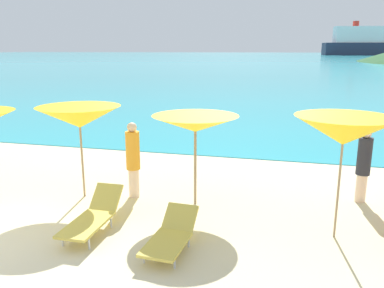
% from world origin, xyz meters
% --- Properties ---
extents(ground_plane, '(50.00, 100.00, 0.30)m').
position_xyz_m(ground_plane, '(0.00, 10.00, -0.15)').
color(ground_plane, beige).
extents(ocean_water, '(650.00, 440.00, 0.02)m').
position_xyz_m(ocean_water, '(0.00, 226.98, 0.01)').
color(ocean_water, '#2DADBC').
rests_on(ocean_water, ground_plane).
extents(umbrella_5, '(1.92, 1.92, 2.13)m').
position_xyz_m(umbrella_5, '(1.20, 2.82, 1.88)').
color(umbrella_5, '#9E7F59').
rests_on(umbrella_5, ground_plane).
extents(umbrella_6, '(2.05, 2.05, 2.00)m').
position_xyz_m(umbrella_6, '(3.82, 3.02, 1.81)').
color(umbrella_6, '#9E7F59').
rests_on(umbrella_6, ground_plane).
extents(umbrella_7, '(1.76, 1.76, 2.25)m').
position_xyz_m(umbrella_7, '(6.68, 2.11, 1.99)').
color(umbrella_7, '#9E7F59').
rests_on(umbrella_7, ground_plane).
extents(lounge_chair_3, '(0.60, 1.69, 0.69)m').
position_xyz_m(lounge_chair_3, '(2.29, 1.23, 0.32)').
color(lounge_chair_3, '#D8BF4C').
rests_on(lounge_chair_3, ground_plane).
extents(lounge_chair_8, '(0.68, 1.47, 0.58)m').
position_xyz_m(lounge_chair_8, '(3.91, 0.92, 0.27)').
color(lounge_chair_8, '#D8BF4C').
rests_on(lounge_chair_8, ground_plane).
extents(beachgoer_0, '(0.30, 0.30, 1.68)m').
position_xyz_m(beachgoer_0, '(7.41, 4.06, 0.90)').
color(beachgoer_0, beige).
rests_on(beachgoer_0, ground_plane).
extents(beachgoer_1, '(0.32, 0.32, 1.76)m').
position_xyz_m(beachgoer_1, '(2.34, 3.09, 0.94)').
color(beachgoer_1, beige).
rests_on(beachgoer_1, ground_plane).
extents(cruise_ship, '(47.35, 17.93, 19.36)m').
position_xyz_m(cruise_ship, '(45.95, 248.91, 7.27)').
color(cruise_ship, '#262D47').
rests_on(cruise_ship, ocean_water).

